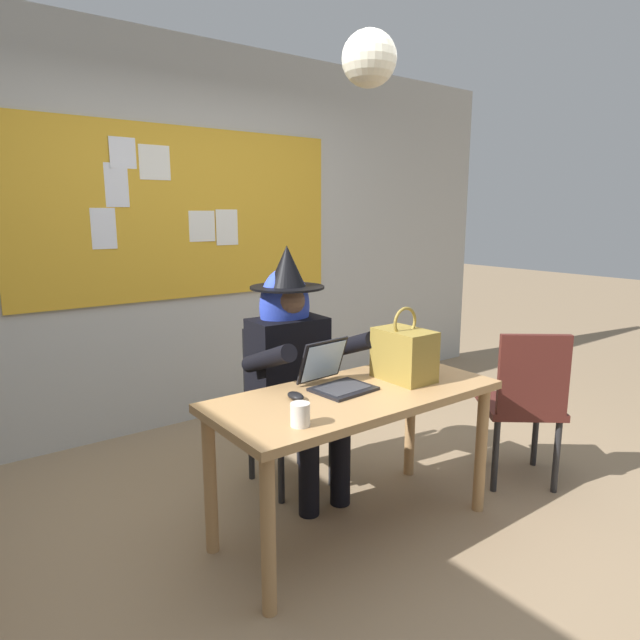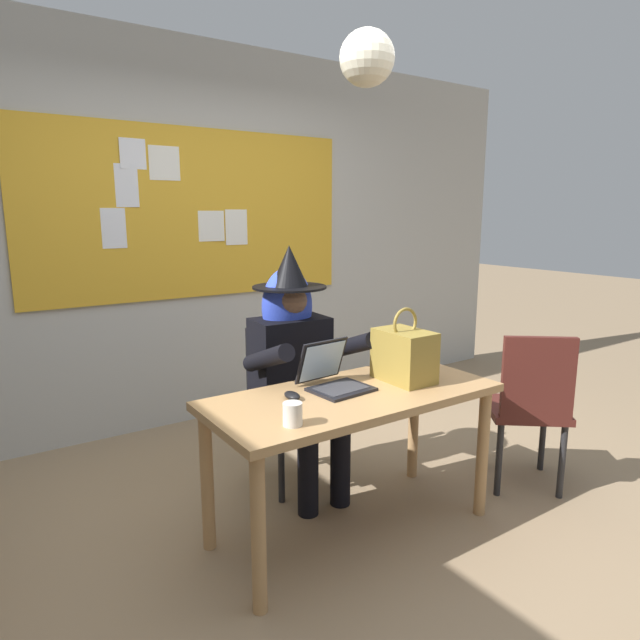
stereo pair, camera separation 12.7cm
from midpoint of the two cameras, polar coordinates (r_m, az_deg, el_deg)
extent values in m
plane|color=#937A5B|center=(2.97, 3.62, -20.65)|extent=(24.00, 24.00, 0.00)
cube|color=#B2B2AD|center=(4.16, -12.22, 8.35)|extent=(6.24, 0.10, 2.75)
cube|color=gold|center=(4.10, -11.99, 10.74)|extent=(2.40, 0.02, 1.20)
cube|color=white|center=(4.22, -7.82, 9.53)|extent=(0.18, 0.01, 0.26)
cube|color=white|center=(4.03, -14.97, 15.48)|extent=(0.21, 0.01, 0.23)
cube|color=white|center=(3.91, -19.77, 8.96)|extent=(0.16, 0.01, 0.26)
cube|color=white|center=(3.94, -18.57, 13.12)|extent=(0.15, 0.01, 0.28)
cube|color=white|center=(3.97, -17.98, 16.12)|extent=(0.17, 0.01, 0.20)
cube|color=white|center=(4.13, -10.56, 9.57)|extent=(0.23, 0.01, 0.22)
sphere|color=#F2EACC|center=(2.62, 6.45, 25.44)|extent=(0.24, 0.24, 0.24)
cube|color=tan|center=(2.65, 4.85, -7.92)|extent=(1.42, 0.64, 0.04)
cylinder|color=tan|center=(2.28, -4.71, -21.30)|extent=(0.06, 0.06, 0.68)
cylinder|color=tan|center=(3.05, 17.71, -13.06)|extent=(0.06, 0.06, 0.68)
cylinder|color=tan|center=(2.68, -10.27, -16.15)|extent=(0.06, 0.06, 0.68)
cylinder|color=tan|center=(3.36, 10.79, -10.40)|extent=(0.06, 0.06, 0.68)
cube|color=black|center=(3.20, -1.71, -9.38)|extent=(0.43, 0.43, 0.04)
cube|color=black|center=(3.29, -3.45, -4.38)|extent=(0.38, 0.05, 0.45)
cylinder|color=#262628|center=(3.25, 2.55, -13.49)|extent=(0.04, 0.04, 0.42)
cylinder|color=#262628|center=(3.08, -2.81, -14.91)|extent=(0.04, 0.04, 0.42)
cylinder|color=#262628|center=(3.51, -0.72, -11.55)|extent=(0.04, 0.04, 0.42)
cylinder|color=#262628|center=(3.35, -5.78, -12.70)|extent=(0.04, 0.04, 0.42)
cylinder|color=black|center=(3.05, 3.36, -14.76)|extent=(0.11, 0.11, 0.46)
cylinder|color=black|center=(2.96, 0.02, -15.65)|extent=(0.11, 0.11, 0.46)
cylinder|color=black|center=(3.08, 1.65, -9.25)|extent=(0.17, 0.43, 0.15)
cylinder|color=black|center=(2.99, -1.65, -9.93)|extent=(0.17, 0.43, 0.15)
cube|color=black|center=(3.13, -1.94, -4.47)|extent=(0.43, 0.28, 0.52)
cylinder|color=black|center=(3.04, 4.28, -2.74)|extent=(0.12, 0.47, 0.24)
cylinder|color=black|center=(2.79, -4.18, -4.00)|extent=(0.12, 0.47, 0.24)
sphere|color=brown|center=(3.06, -1.98, 2.04)|extent=(0.20, 0.20, 0.20)
ellipsoid|color=blue|center=(3.09, -2.25, 1.38)|extent=(0.31, 0.24, 0.44)
cylinder|color=black|center=(3.05, -1.99, 3.43)|extent=(0.41, 0.41, 0.01)
cone|color=black|center=(3.03, -2.01, 5.60)|extent=(0.21, 0.21, 0.23)
cube|color=black|center=(2.66, 3.60, -7.21)|extent=(0.30, 0.25, 0.01)
cube|color=#333338|center=(2.66, 3.60, -7.05)|extent=(0.25, 0.18, 0.00)
cube|color=black|center=(2.73, 1.51, -4.20)|extent=(0.28, 0.10, 0.22)
cube|color=#99B7E0|center=(2.73, 1.64, -4.31)|extent=(0.25, 0.09, 0.19)
ellipsoid|color=black|center=(2.54, -1.46, -7.87)|extent=(0.06, 0.11, 0.03)
cube|color=olive|center=(2.82, 10.03, -3.68)|extent=(0.20, 0.30, 0.26)
torus|color=olive|center=(2.78, 10.15, -0.29)|extent=(0.16, 0.02, 0.16)
cylinder|color=silver|center=(2.23, -1.21, -9.76)|extent=(0.08, 0.08, 0.09)
cube|color=#4C1E19|center=(3.43, 21.52, -8.62)|extent=(0.59, 0.59, 0.04)
cube|color=#4C1E19|center=(3.18, 22.81, -5.59)|extent=(0.32, 0.27, 0.45)
cylinder|color=#262628|center=(3.62, 17.85, -11.29)|extent=(0.04, 0.04, 0.43)
cylinder|color=#262628|center=(3.71, 23.06, -11.09)|extent=(0.04, 0.04, 0.43)
cylinder|color=#262628|center=(3.32, 19.18, -13.50)|extent=(0.04, 0.04, 0.43)
cylinder|color=#262628|center=(3.42, 24.86, -13.19)|extent=(0.04, 0.04, 0.43)
camera|label=1|loc=(0.06, -88.70, 0.26)|focal=30.79mm
camera|label=2|loc=(0.06, 91.30, -0.26)|focal=30.79mm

